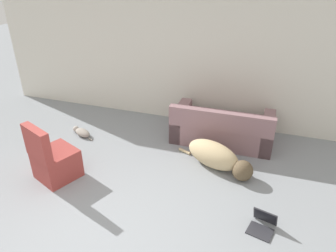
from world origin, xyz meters
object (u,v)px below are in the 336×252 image
at_px(cat, 82,132).
at_px(couch, 222,128).
at_px(dog, 218,157).
at_px(laptop_open, 263,223).
at_px(side_chair, 53,160).

bearing_deg(cat, couch, -141.31).
bearing_deg(dog, laptop_open, -30.92).
distance_m(couch, dog, 0.86).
xyz_separation_m(couch, laptop_open, (0.85, -1.94, -0.17)).
relative_size(cat, laptop_open, 1.36).
bearing_deg(laptop_open, dog, 140.22).
relative_size(dog, side_chair, 1.43).
bearing_deg(cat, dog, -160.44).
xyz_separation_m(cat, laptop_open, (3.36, -1.33, 0.02)).
height_order(dog, cat, dog).
xyz_separation_m(laptop_open, side_chair, (-3.05, 0.08, 0.23)).
distance_m(couch, cat, 2.59).
bearing_deg(cat, laptop_open, -176.57).
distance_m(dog, side_chair, 2.49).
bearing_deg(cat, side_chair, 128.82).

